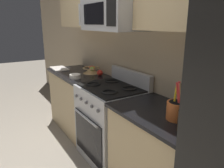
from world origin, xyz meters
name	(u,v)px	position (x,y,z in m)	size (l,w,h in m)	color
wall_back	(138,52)	(0.00, 1.04, 1.30)	(8.00, 0.10, 2.60)	tan
counter_left	(79,101)	(-0.96, 0.66, 0.46)	(1.13, 0.62, 0.91)	tan
range_oven	(111,122)	(0.00, 0.66, 0.47)	(0.76, 0.66, 1.09)	#B2B5BA
counter_right	(159,158)	(0.84, 0.66, 0.46)	(0.90, 0.62, 0.91)	tan
microwave	(113,14)	(0.00, 0.69, 1.73)	(0.79, 0.44, 0.34)	#B2B5BA
upper_cabinets_left	(85,3)	(-0.96, 0.82, 1.92)	(1.12, 0.34, 0.68)	tan
utensil_crock	(177,110)	(1.00, 0.65, 0.99)	(0.16, 0.16, 0.32)	#D1662D
fruit_basket	(91,70)	(-0.81, 0.82, 0.96)	(0.25, 0.25, 0.11)	tan
apple_loose	(100,73)	(-0.60, 0.85, 0.95)	(0.08, 0.08, 0.08)	red
cutting_board	(59,68)	(-1.37, 0.51, 0.92)	(0.37, 0.23, 0.02)	silver
bottle_soy	(182,118)	(1.15, 0.53, 1.00)	(0.07, 0.07, 0.21)	#382314
prep_bowl	(75,76)	(-0.64, 0.49, 0.94)	(0.16, 0.16, 0.06)	white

